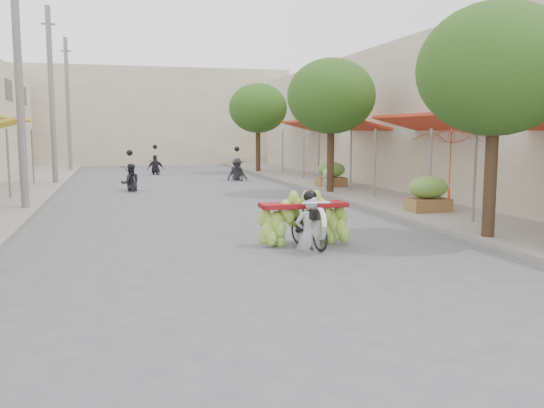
{
  "coord_description": "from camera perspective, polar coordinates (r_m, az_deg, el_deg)",
  "views": [
    {
      "loc": [
        -2.57,
        -7.05,
        2.47
      ],
      "look_at": [
        0.2,
        3.35,
        1.1
      ],
      "focal_mm": 38.0,
      "sensor_mm": 36.0,
      "label": 1
    }
  ],
  "objects": [
    {
      "name": "ground",
      "position": [
        7.9,
        4.93,
        -10.99
      ],
      "size": [
        120.0,
        120.0,
        0.0
      ],
      "primitive_type": "plane",
      "color": "#59595E",
      "rests_on": "ground"
    },
    {
      "name": "sidewalk_right",
      "position": [
        24.16,
        8.48,
        1.44
      ],
      "size": [
        4.0,
        60.0,
        0.12
      ],
      "primitive_type": "cube",
      "color": "gray",
      "rests_on": "ground"
    },
    {
      "name": "shophouse_row_right",
      "position": [
        25.6,
        19.93,
        8.0
      ],
      "size": [
        9.77,
        40.0,
        6.0
      ],
      "color": "#BBB19B",
      "rests_on": "ground"
    },
    {
      "name": "far_building",
      "position": [
        45.14,
        -11.8,
        8.4
      ],
      "size": [
        20.0,
        6.0,
        7.0
      ],
      "primitive_type": "cube",
      "color": "beige",
      "rests_on": "ground"
    },
    {
      "name": "utility_pole_mid",
      "position": [
        19.32,
        -23.79,
        11.26
      ],
      "size": [
        0.6,
        0.24,
        8.0
      ],
      "color": "slate",
      "rests_on": "ground"
    },
    {
      "name": "utility_pole_far",
      "position": [
        28.24,
        -21.0,
        9.93
      ],
      "size": [
        0.6,
        0.24,
        8.0
      ],
      "color": "slate",
      "rests_on": "ground"
    },
    {
      "name": "utility_pole_back",
      "position": [
        37.19,
        -19.56,
        9.23
      ],
      "size": [
        0.6,
        0.24,
        8.0
      ],
      "color": "slate",
      "rests_on": "ground"
    },
    {
      "name": "street_tree_near",
      "position": [
        13.69,
        21.27,
        12.27
      ],
      "size": [
        3.4,
        3.4,
        5.25
      ],
      "color": "#3A2719",
      "rests_on": "ground"
    },
    {
      "name": "street_tree_mid",
      "position": [
        22.55,
        5.89,
        10.55
      ],
      "size": [
        3.4,
        3.4,
        5.25
      ],
      "color": "#3A2719",
      "rests_on": "ground"
    },
    {
      "name": "street_tree_far",
      "position": [
        34.02,
        -1.4,
        9.45
      ],
      "size": [
        3.4,
        3.4,
        5.25
      ],
      "color": "#3A2719",
      "rests_on": "ground"
    },
    {
      "name": "produce_crate_mid",
      "position": [
        17.51,
        15.21,
        1.23
      ],
      "size": [
        1.2,
        0.88,
        1.16
      ],
      "color": "brown",
      "rests_on": "ground"
    },
    {
      "name": "produce_crate_far",
      "position": [
        24.73,
        5.88,
        3.13
      ],
      "size": [
        1.2,
        0.88,
        1.16
      ],
      "color": "brown",
      "rests_on": "ground"
    },
    {
      "name": "banana_motorbike",
      "position": [
        12.29,
        3.45,
        -1.04
      ],
      "size": [
        2.2,
        1.8,
        2.09
      ],
      "color": "black",
      "rests_on": "ground"
    },
    {
      "name": "market_umbrella",
      "position": [
        16.05,
        17.42,
        7.35
      ],
      "size": [
        2.81,
        2.81,
        1.98
      ],
      "rotation": [
        0.0,
        0.0,
        -0.36
      ],
      "color": "#A63816",
      "rests_on": "ground"
    },
    {
      "name": "pedestrian",
      "position": [
        24.21,
        5.57,
        3.53
      ],
      "size": [
        0.91,
        0.81,
        1.59
      ],
      "rotation": [
        0.0,
        0.0,
        3.7
      ],
      "color": "silver",
      "rests_on": "ground"
    },
    {
      "name": "bg_motorbike_a",
      "position": [
        24.53,
        -13.87,
        2.95
      ],
      "size": [
        0.91,
        1.87,
        1.95
      ],
      "color": "black",
      "rests_on": "ground"
    },
    {
      "name": "bg_motorbike_b",
      "position": [
        28.92,
        -3.49,
        3.99
      ],
      "size": [
        1.13,
        1.83,
        1.95
      ],
      "color": "black",
      "rests_on": "ground"
    },
    {
      "name": "bg_motorbike_c",
      "position": [
        33.45,
        -11.49,
        4.31
      ],
      "size": [
        1.06,
        1.49,
        1.95
      ],
      "color": "black",
      "rests_on": "ground"
    }
  ]
}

